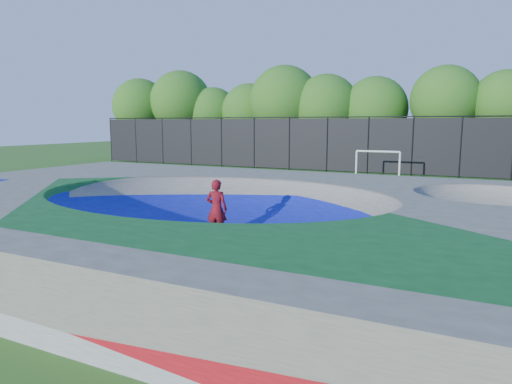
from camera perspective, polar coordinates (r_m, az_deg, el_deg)
ground at (r=14.04m, az=-5.33°, el=-6.10°), size 120.00×120.00×0.00m
skate_deck at (r=13.87m, az=-5.37°, el=-3.10°), size 22.00×14.00×1.50m
skater at (r=14.17m, az=-4.95°, el=-2.12°), size 0.74×0.56×1.85m
skateboard at (r=14.37m, az=-4.90°, el=-5.65°), size 0.78×0.23×0.05m
soccer_goal at (r=29.82m, az=14.97°, el=3.94°), size 2.82×0.12×1.86m
fence at (r=33.37m, az=13.84°, el=5.84°), size 48.09×0.09×4.04m
treeline at (r=38.41m, az=11.22°, el=10.56°), size 52.20×7.06×8.61m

